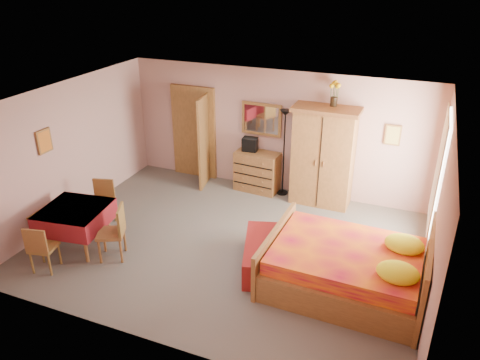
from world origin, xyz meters
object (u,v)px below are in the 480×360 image
at_px(stereo, 250,144).
at_px(chair_south, 44,247).
at_px(chair_north, 102,204).
at_px(bed, 346,256).
at_px(wardrobe, 323,157).
at_px(floor_lamp, 284,153).
at_px(wall_mirror, 261,119).
at_px(dining_table, 77,228).
at_px(chair_west, 41,214).
at_px(chest_of_drawers, 257,172).
at_px(bench, 261,254).
at_px(sunflower_vase, 334,94).
at_px(chair_east, 111,233).

height_order(stereo, chair_south, stereo).
distance_m(stereo, chair_north, 3.27).
height_order(bed, chair_south, bed).
relative_size(wardrobe, chair_north, 2.32).
xyz_separation_m(floor_lamp, chair_south, (-2.71, -4.05, -0.51)).
xyz_separation_m(wall_mirror, dining_table, (-2.10, -3.48, -1.17)).
xyz_separation_m(floor_lamp, wardrobe, (0.84, -0.09, 0.09)).
xyz_separation_m(wall_mirror, chair_south, (-2.15, -4.21, -1.13)).
bearing_deg(wall_mirror, floor_lamp, -14.20).
height_order(wardrobe, dining_table, wardrobe).
xyz_separation_m(bed, chair_west, (-5.24, -0.66, -0.04)).
xyz_separation_m(chest_of_drawers, stereo, (-0.19, 0.05, 0.58)).
relative_size(chest_of_drawers, chair_north, 1.06).
relative_size(stereo, bench, 0.23).
distance_m(chest_of_drawers, bench, 2.84).
bearing_deg(dining_table, sunflower_vase, 43.01).
relative_size(sunflower_vase, bench, 0.36).
relative_size(chair_south, chair_west, 0.82).
xyz_separation_m(floor_lamp, bench, (0.47, -2.68, -0.70)).
bearing_deg(chest_of_drawers, floor_lamp, 9.21).
bearing_deg(chair_west, chair_south, 43.10).
distance_m(stereo, chair_south, 4.54).
xyz_separation_m(stereo, chair_north, (-1.97, -2.55, -0.58)).
height_order(sunflower_vase, bed, sunflower_vase).
bearing_deg(sunflower_vase, floor_lamp, -178.01).
bearing_deg(wall_mirror, chest_of_drawers, -88.23).
bearing_deg(wardrobe, chair_west, -142.01).
distance_m(chair_north, chair_west, 1.06).
distance_m(wardrobe, chair_east, 4.32).
bearing_deg(wall_mirror, chair_west, -127.33).
distance_m(bench, dining_table, 3.20).
xyz_separation_m(wardrobe, chair_east, (-2.76, -3.28, -0.54)).
xyz_separation_m(wall_mirror, chair_north, (-2.16, -2.71, -1.11)).
bearing_deg(chair_east, floor_lamp, -54.52).
bearing_deg(chair_west, wall_mirror, 139.26).
height_order(wardrobe, sunflower_vase, sunflower_vase).
bearing_deg(sunflower_vase, stereo, -178.84).
bearing_deg(chair_south, chair_west, 121.75).
distance_m(stereo, sunflower_vase, 2.10).
distance_m(sunflower_vase, bench, 3.43).
distance_m(chest_of_drawers, dining_table, 3.89).
height_order(dining_table, chair_west, chair_west).
relative_size(sunflower_vase, dining_table, 0.47).
distance_m(chest_of_drawers, chair_east, 3.58).
bearing_deg(dining_table, chest_of_drawers, 57.34).
height_order(stereo, floor_lamp, floor_lamp).
distance_m(floor_lamp, dining_table, 4.29).
relative_size(chest_of_drawers, stereo, 3.00).
bearing_deg(floor_lamp, dining_table, -128.71).
distance_m(wardrobe, bench, 2.74).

